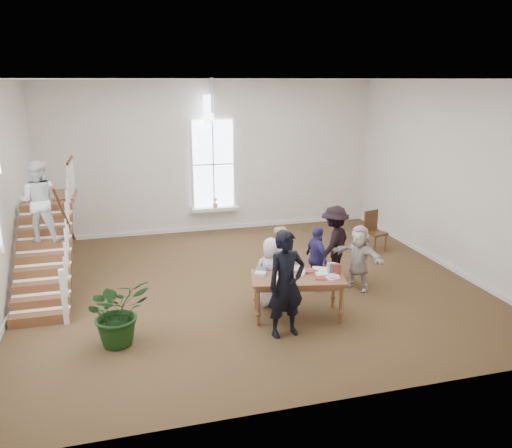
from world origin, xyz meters
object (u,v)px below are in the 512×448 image
object	(u,v)px
library_table	(298,280)
person_yellow	(278,261)
police_officer	(286,284)
floor_plant	(118,312)
side_chair	(374,228)
woman_cluster_b	(334,243)
elderly_woman	(271,272)
woman_cluster_c	(359,258)
woman_cluster_a	(317,258)

from	to	relation	value
library_table	person_yellow	xyz separation A→B (m)	(-0.07, 1.09, 0.01)
police_officer	floor_plant	bearing A→B (deg)	161.11
person_yellow	side_chair	world-z (taller)	person_yellow
person_yellow	woman_cluster_b	xyz separation A→B (m)	(1.49, 0.47, 0.11)
elderly_woman	side_chair	bearing A→B (deg)	-140.92
library_table	side_chair	size ratio (longest dim) A/B	1.74
police_officer	woman_cluster_c	world-z (taller)	police_officer
side_chair	woman_cluster_a	bearing A→B (deg)	-157.03
woman_cluster_b	side_chair	bearing A→B (deg)	179.32
elderly_woman	side_chair	xyz separation A→B (m)	(3.67, 2.61, -0.10)
woman_cluster_c	library_table	bearing A→B (deg)	-96.46
police_officer	woman_cluster_a	xyz separation A→B (m)	(1.29, 1.77, -0.26)
woman_cluster_b	floor_plant	distance (m)	5.14
library_table	woman_cluster_b	world-z (taller)	woman_cluster_b
police_officer	person_yellow	xyz separation A→B (m)	(0.40, 1.75, -0.22)
woman_cluster_c	police_officer	bearing A→B (deg)	-88.70
police_officer	woman_cluster_b	xyz separation A→B (m)	(1.89, 2.22, -0.11)
side_chair	police_officer	bearing A→B (deg)	-151.53
person_yellow	floor_plant	distance (m)	3.58
library_table	woman_cluster_a	xyz separation A→B (m)	(0.82, 1.11, -0.02)
person_yellow	floor_plant	size ratio (longest dim) A/B	1.26
woman_cluster_b	woman_cluster_c	xyz separation A→B (m)	(0.30, -0.65, -0.14)
police_officer	elderly_woman	size ratio (longest dim) A/B	1.37
police_officer	elderly_woman	world-z (taller)	police_officer
elderly_woman	woman_cluster_c	xyz separation A→B (m)	(2.09, 0.32, 0.01)
library_table	woman_cluster_c	distance (m)	1.94
library_table	side_chair	world-z (taller)	side_chair
floor_plant	side_chair	xyz separation A→B (m)	(6.70, 3.41, 0.01)
side_chair	elderly_woman	bearing A→B (deg)	-161.80
library_table	floor_plant	xyz separation A→B (m)	(-3.40, -0.21, -0.14)
library_table	woman_cluster_c	bearing A→B (deg)	39.32
woman_cluster_c	side_chair	world-z (taller)	woman_cluster_c
person_yellow	woman_cluster_b	world-z (taller)	woman_cluster_b
elderly_woman	woman_cluster_c	bearing A→B (deg)	-167.72
elderly_woman	person_yellow	size ratio (longest dim) A/B	0.94
woman_cluster_a	woman_cluster_c	distance (m)	0.92
police_officer	elderly_woman	bearing A→B (deg)	75.30
woman_cluster_c	woman_cluster_a	bearing A→B (deg)	-136.78
police_officer	person_yellow	world-z (taller)	police_officer
police_officer	floor_plant	size ratio (longest dim) A/B	1.62
library_table	woman_cluster_b	xyz separation A→B (m)	(1.42, 1.56, 0.13)
woman_cluster_b	woman_cluster_c	size ratio (longest dim) A/B	1.20
police_officer	floor_plant	distance (m)	2.99
elderly_woman	police_officer	bearing A→B (deg)	89.10
person_yellow	woman_cluster_a	distance (m)	0.89
library_table	elderly_woman	distance (m)	0.70
elderly_woman	side_chair	world-z (taller)	elderly_woman
police_officer	floor_plant	xyz separation A→B (m)	(-2.93, 0.45, -0.38)
person_yellow	side_chair	size ratio (longest dim) A/B	1.39
police_officer	side_chair	xyz separation A→B (m)	(3.77, 3.86, -0.37)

